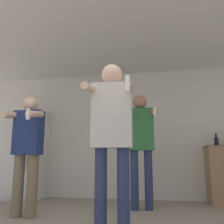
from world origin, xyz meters
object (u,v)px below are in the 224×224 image
object	(u,v)px
refrigerator	(26,154)
person_man_side	(27,148)
person_spectator_back	(141,139)
bottle_brown_liquor	(216,141)
person_woman_foreground	(112,130)

from	to	relation	value
refrigerator	person_man_side	bearing A→B (deg)	-59.80
refrigerator	person_spectator_back	xyz separation A→B (m)	(2.37, -0.67, 0.20)
person_man_side	refrigerator	bearing A→B (deg)	120.20
bottle_brown_liquor	person_woman_foreground	distance (m)	2.73
bottle_brown_liquor	person_man_side	world-z (taller)	person_man_side
refrigerator	person_woman_foreground	bearing A→B (deg)	-45.75
refrigerator	person_man_side	xyz separation A→B (m)	(0.87, -1.50, 0.04)
person_man_side	bottle_brown_liquor	bearing A→B (deg)	29.04
person_man_side	person_spectator_back	bearing A→B (deg)	28.77
refrigerator	person_man_side	world-z (taller)	refrigerator
person_woman_foreground	person_man_side	distance (m)	1.55
person_woman_foreground	person_spectator_back	xyz separation A→B (m)	(0.16, 1.59, 0.04)
person_spectator_back	refrigerator	bearing A→B (deg)	164.14
refrigerator	bottle_brown_liquor	distance (m)	3.66
person_man_side	person_spectator_back	xyz separation A→B (m)	(1.50, 0.82, 0.16)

